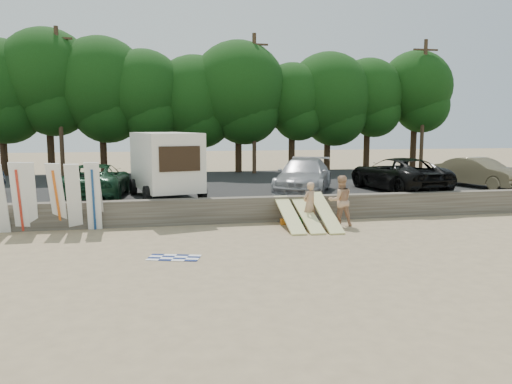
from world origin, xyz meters
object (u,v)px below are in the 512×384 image
at_px(car_2, 304,176).
at_px(beachgoer_b, 340,201).
at_px(car_3, 398,174).
at_px(beachgoer_a, 309,204).
at_px(box_trailer, 166,161).
at_px(cooler, 297,222).
at_px(car_4, 480,172).
at_px(car_1, 96,181).

distance_m(car_2, beachgoer_b, 4.37).
bearing_deg(car_3, beachgoer_a, 29.35).
xyz_separation_m(box_trailer, car_2, (6.31, 0.24, -0.78)).
relative_size(box_trailer, cooler, 12.69).
relative_size(beachgoer_b, cooler, 5.11).
xyz_separation_m(car_2, beachgoer_b, (0.19, -4.33, -0.53)).
xyz_separation_m(car_4, beachgoer_b, (-9.34, -4.87, -0.48)).
xyz_separation_m(car_2, car_4, (9.53, 0.54, -0.05)).
bearing_deg(box_trailer, beachgoer_a, -49.66).
height_order(car_2, car_3, car_3).
distance_m(box_trailer, car_2, 6.36).
bearing_deg(car_1, beachgoer_a, 154.99).
distance_m(car_4, cooler, 12.01).
height_order(box_trailer, beachgoer_b, box_trailer).
bearing_deg(beachgoer_a, cooler, -34.78).
height_order(car_4, beachgoer_a, car_4).
height_order(car_1, cooler, car_1).
height_order(car_2, cooler, car_2).
bearing_deg(car_4, car_1, 161.59).
distance_m(car_2, cooler, 4.54).
height_order(box_trailer, cooler, box_trailer).
bearing_deg(box_trailer, car_4, -10.67).
bearing_deg(car_4, box_trailer, 163.52).
distance_m(car_3, beachgoer_a, 7.07).
height_order(beachgoer_a, cooler, beachgoer_a).
bearing_deg(beachgoer_a, car_4, 174.93).
relative_size(car_1, car_2, 0.97).
height_order(car_2, beachgoer_a, car_2).
bearing_deg(beachgoer_a, car_1, -56.81).
xyz_separation_m(car_1, car_4, (18.84, 0.29, 0.00)).
relative_size(car_2, beachgoer_b, 2.84).
bearing_deg(beachgoer_a, box_trailer, -65.21).
distance_m(car_2, beachgoer_a, 4.30).
distance_m(car_3, beachgoer_b, 6.28).
height_order(car_1, car_2, car_2).
xyz_separation_m(car_1, beachgoer_b, (9.49, -4.58, -0.47)).
distance_m(car_3, cooler, 7.53).
bearing_deg(beachgoer_a, car_3, -173.17).
bearing_deg(cooler, car_2, 48.60).
xyz_separation_m(beachgoer_a, beachgoer_b, (1.17, -0.20, 0.13)).
bearing_deg(car_4, cooler, -176.50).
bearing_deg(cooler, car_1, 129.48).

